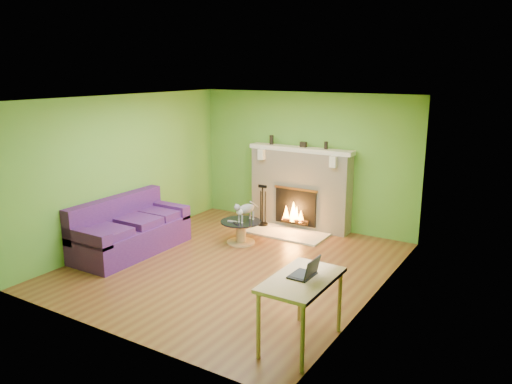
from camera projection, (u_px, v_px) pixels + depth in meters
floor at (233, 265)px, 7.90m from camera, size 5.00×5.00×0.00m
ceiling at (232, 98)px, 7.27m from camera, size 5.00×5.00×0.00m
wall_back at (305, 160)px, 9.65m from camera, size 5.00×0.00×5.00m
wall_front at (106, 229)px, 5.51m from camera, size 5.00×0.00×5.00m
wall_left at (126, 170)px, 8.73m from camera, size 0.00×5.00×5.00m
wall_right at (377, 206)px, 6.44m from camera, size 0.00×5.00×5.00m
window_frame at (351, 202)px, 5.64m from camera, size 0.00×1.20×1.20m
window_pane at (351, 202)px, 5.65m from camera, size 0.00×1.06×1.06m
fireplace at (300, 188)px, 9.63m from camera, size 2.10×0.46×1.58m
hearth at (287, 233)px, 9.38m from camera, size 1.50×0.75×0.03m
mantel at (301, 149)px, 9.42m from camera, size 2.10×0.28×0.08m
sofa at (129, 231)px, 8.42m from camera, size 0.92×2.04×0.91m
coffee_table at (241, 230)px, 8.84m from camera, size 0.72×0.72×0.41m
desk at (302, 286)px, 5.46m from camera, size 0.63×1.08×0.80m
cat at (246, 211)px, 8.76m from camera, size 0.31×0.61×0.36m
remote_silver at (232, 221)px, 8.75m from camera, size 0.17×0.07×0.02m
remote_black at (236, 223)px, 8.64m from camera, size 0.16×0.12×0.02m
laptop at (302, 266)px, 5.46m from camera, size 0.28×0.32×0.23m
fire_tools at (262, 205)px, 9.72m from camera, size 0.22×0.22×0.81m
mantel_vase_left at (272, 140)px, 9.75m from camera, size 0.08×0.08×0.18m
mantel_vase_right at (326, 145)px, 9.17m from camera, size 0.07×0.07×0.14m
mantel_box at (303, 145)px, 9.41m from camera, size 0.12×0.08×0.10m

